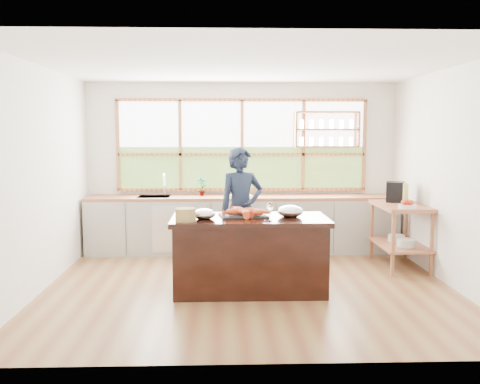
{
  "coord_description": "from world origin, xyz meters",
  "views": [
    {
      "loc": [
        -0.33,
        -6.46,
        1.9
      ],
      "look_at": [
        -0.1,
        0.15,
        1.16
      ],
      "focal_mm": 40.0,
      "sensor_mm": 36.0,
      "label": 1
    }
  ],
  "objects_px": {
    "island": "(250,254)",
    "cook": "(241,210)",
    "wicker_basket": "(186,215)",
    "espresso_machine": "(395,192)"
  },
  "relations": [
    {
      "from": "espresso_machine",
      "to": "wicker_basket",
      "type": "bearing_deg",
      "value": -132.37
    },
    {
      "from": "island",
      "to": "espresso_machine",
      "type": "relative_size",
      "value": 6.32
    },
    {
      "from": "island",
      "to": "cook",
      "type": "relative_size",
      "value": 1.08
    },
    {
      "from": "cook",
      "to": "espresso_machine",
      "type": "xyz_separation_m",
      "value": [
        2.26,
        0.41,
        0.19
      ]
    },
    {
      "from": "island",
      "to": "espresso_machine",
      "type": "bearing_deg",
      "value": 31.76
    },
    {
      "from": "cook",
      "to": "espresso_machine",
      "type": "bearing_deg",
      "value": -8.04
    },
    {
      "from": "island",
      "to": "wicker_basket",
      "type": "height_order",
      "value": "wicker_basket"
    },
    {
      "from": "espresso_machine",
      "to": "wicker_basket",
      "type": "distance_m",
      "value": 3.35
    },
    {
      "from": "island",
      "to": "wicker_basket",
      "type": "distance_m",
      "value": 0.94
    },
    {
      "from": "espresso_machine",
      "to": "wicker_basket",
      "type": "height_order",
      "value": "espresso_machine"
    }
  ]
}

